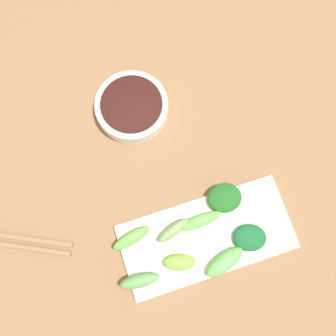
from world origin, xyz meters
TOP-DOWN VIEW (x-y plane):
  - tabletop at (0.00, 0.00)m, footprint 2.10×2.10m
  - sauce_bowl at (-0.17, -0.04)m, footprint 0.15×0.15m
  - serving_plate at (0.12, 0.02)m, footprint 0.15×0.33m
  - broccoli_stalk_0 at (0.16, -0.13)m, footprint 0.03×0.08m
  - broccoli_leafy_1 at (0.15, 0.09)m, footprint 0.07×0.08m
  - broccoli_stalk_2 at (0.18, 0.03)m, footprint 0.06×0.09m
  - broccoli_stalk_3 at (0.08, -0.12)m, footprint 0.04×0.08m
  - broccoli_stalk_4 at (0.15, -0.05)m, footprint 0.05×0.07m
  - broccoli_stalk_5 at (0.09, 0.02)m, footprint 0.03×0.09m
  - broccoli_stalk_6 at (0.09, -0.04)m, footprint 0.04×0.07m
  - broccoli_leafy_7 at (0.07, 0.08)m, footprint 0.06×0.07m
  - chopsticks at (0.02, -0.34)m, footprint 0.12×0.22m

SIDE VIEW (x-z plane):
  - tabletop at x=0.00m, z-range 0.00..0.02m
  - chopsticks at x=0.02m, z-range 0.02..0.03m
  - serving_plate at x=0.12m, z-range 0.02..0.03m
  - sauce_bowl at x=-0.17m, z-range 0.02..0.06m
  - broccoli_leafy_1 at x=0.15m, z-range 0.03..0.05m
  - broccoli_stalk_5 at x=0.09m, z-range 0.03..0.05m
  - broccoli_leafy_7 at x=0.07m, z-range 0.03..0.05m
  - broccoli_stalk_4 at x=0.15m, z-range 0.03..0.05m
  - broccoli_stalk_3 at x=0.08m, z-range 0.03..0.06m
  - broccoli_stalk_2 at x=0.18m, z-range 0.03..0.06m
  - broccoli_stalk_6 at x=0.09m, z-range 0.03..0.06m
  - broccoli_stalk_0 at x=0.16m, z-range 0.03..0.06m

